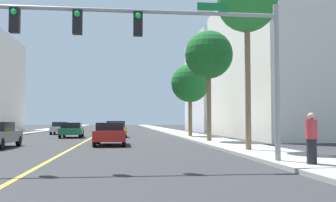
{
  "coord_description": "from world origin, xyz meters",
  "views": [
    {
      "loc": [
        2.84,
        -4.05,
        1.56
      ],
      "look_at": [
        5.66,
        19.73,
        2.8
      ],
      "focal_mm": 40.71,
      "sensor_mm": 36.0,
      "label": 1
    }
  ],
  "objects_px": {
    "palm_mid": "(209,55)",
    "car_green": "(72,130)",
    "car_red": "(110,134)",
    "traffic_signal_mast": "(159,38)",
    "car_silver": "(60,128)",
    "palm_far": "(190,84)",
    "car_blue": "(118,127)",
    "pedestrian": "(311,138)",
    "car_yellow": "(115,129)",
    "palm_near": "(247,4)"
  },
  "relations": [
    {
      "from": "palm_mid",
      "to": "car_green",
      "type": "bearing_deg",
      "value": 138.68
    },
    {
      "from": "car_green",
      "to": "car_red",
      "type": "bearing_deg",
      "value": -73.2
    },
    {
      "from": "traffic_signal_mast",
      "to": "car_silver",
      "type": "relative_size",
      "value": 2.66
    },
    {
      "from": "palm_far",
      "to": "car_silver",
      "type": "relative_size",
      "value": 1.51
    },
    {
      "from": "car_red",
      "to": "car_blue",
      "type": "bearing_deg",
      "value": 90.09
    },
    {
      "from": "car_green",
      "to": "pedestrian",
      "type": "xyz_separation_m",
      "value": [
        10.82,
        -24.16,
        0.26
      ]
    },
    {
      "from": "traffic_signal_mast",
      "to": "palm_mid",
      "type": "xyz_separation_m",
      "value": [
        4.85,
        13.48,
        1.8
      ]
    },
    {
      "from": "car_silver",
      "to": "palm_far",
      "type": "bearing_deg",
      "value": -39.58
    },
    {
      "from": "car_yellow",
      "to": "pedestrian",
      "type": "height_order",
      "value": "pedestrian"
    },
    {
      "from": "traffic_signal_mast",
      "to": "car_green",
      "type": "bearing_deg",
      "value": 104.47
    },
    {
      "from": "palm_far",
      "to": "car_blue",
      "type": "height_order",
      "value": "palm_far"
    },
    {
      "from": "car_blue",
      "to": "pedestrian",
      "type": "bearing_deg",
      "value": -79.42
    },
    {
      "from": "palm_far",
      "to": "palm_near",
      "type": "bearing_deg",
      "value": -90.35
    },
    {
      "from": "traffic_signal_mast",
      "to": "car_red",
      "type": "distance_m",
      "value": 12.2
    },
    {
      "from": "palm_mid",
      "to": "pedestrian",
      "type": "bearing_deg",
      "value": -89.83
    },
    {
      "from": "car_red",
      "to": "palm_far",
      "type": "bearing_deg",
      "value": 56.46
    },
    {
      "from": "palm_mid",
      "to": "pedestrian",
      "type": "relative_size",
      "value": 4.7
    },
    {
      "from": "car_silver",
      "to": "pedestrian",
      "type": "height_order",
      "value": "pedestrian"
    },
    {
      "from": "traffic_signal_mast",
      "to": "car_blue",
      "type": "height_order",
      "value": "traffic_signal_mast"
    },
    {
      "from": "car_silver",
      "to": "traffic_signal_mast",
      "type": "bearing_deg",
      "value": -78.03
    },
    {
      "from": "palm_far",
      "to": "car_yellow",
      "type": "xyz_separation_m",
      "value": [
        -6.94,
        1.89,
        -4.26
      ]
    },
    {
      "from": "traffic_signal_mast",
      "to": "palm_mid",
      "type": "distance_m",
      "value": 14.44
    },
    {
      "from": "traffic_signal_mast",
      "to": "car_yellow",
      "type": "relative_size",
      "value": 2.63
    },
    {
      "from": "palm_near",
      "to": "car_blue",
      "type": "bearing_deg",
      "value": 101.37
    },
    {
      "from": "palm_near",
      "to": "car_yellow",
      "type": "bearing_deg",
      "value": 110.08
    },
    {
      "from": "car_yellow",
      "to": "pedestrian",
      "type": "bearing_deg",
      "value": -77.11
    },
    {
      "from": "pedestrian",
      "to": "palm_mid",
      "type": "bearing_deg",
      "value": -67.32
    },
    {
      "from": "traffic_signal_mast",
      "to": "pedestrian",
      "type": "height_order",
      "value": "traffic_signal_mast"
    },
    {
      "from": "traffic_signal_mast",
      "to": "car_green",
      "type": "distance_m",
      "value": 23.99
    },
    {
      "from": "car_silver",
      "to": "palm_mid",
      "type": "bearing_deg",
      "value": -57.06
    },
    {
      "from": "car_blue",
      "to": "car_red",
      "type": "bearing_deg",
      "value": -89.34
    },
    {
      "from": "car_blue",
      "to": "pedestrian",
      "type": "distance_m",
      "value": 40.5
    },
    {
      "from": "traffic_signal_mast",
      "to": "car_green",
      "type": "relative_size",
      "value": 2.7
    },
    {
      "from": "car_green",
      "to": "pedestrian",
      "type": "relative_size",
      "value": 2.61
    },
    {
      "from": "palm_far",
      "to": "car_green",
      "type": "distance_m",
      "value": 11.78
    },
    {
      "from": "palm_near",
      "to": "car_red",
      "type": "distance_m",
      "value": 11.52
    },
    {
      "from": "palm_far",
      "to": "car_silver",
      "type": "height_order",
      "value": "palm_far"
    },
    {
      "from": "traffic_signal_mast",
      "to": "car_green",
      "type": "height_order",
      "value": "traffic_signal_mast"
    },
    {
      "from": "car_yellow",
      "to": "pedestrian",
      "type": "distance_m",
      "value": 25.9
    },
    {
      "from": "traffic_signal_mast",
      "to": "palm_mid",
      "type": "bearing_deg",
      "value": 70.2
    },
    {
      "from": "pedestrian",
      "to": "car_silver",
      "type": "bearing_deg",
      "value": -45.66
    },
    {
      "from": "palm_near",
      "to": "palm_far",
      "type": "xyz_separation_m",
      "value": [
        0.1,
        16.8,
        -2.38
      ]
    },
    {
      "from": "car_green",
      "to": "palm_mid",
      "type": "bearing_deg",
      "value": -43.28
    },
    {
      "from": "traffic_signal_mast",
      "to": "car_silver",
      "type": "xyz_separation_m",
      "value": [
        -8.36,
        31.89,
        -3.71
      ]
    },
    {
      "from": "car_silver",
      "to": "car_red",
      "type": "height_order",
      "value": "car_red"
    },
    {
      "from": "car_green",
      "to": "car_blue",
      "type": "bearing_deg",
      "value": 73.65
    },
    {
      "from": "car_yellow",
      "to": "car_silver",
      "type": "bearing_deg",
      "value": 125.91
    },
    {
      "from": "palm_far",
      "to": "car_red",
      "type": "distance_m",
      "value": 13.27
    },
    {
      "from": "car_blue",
      "to": "car_green",
      "type": "height_order",
      "value": "car_blue"
    },
    {
      "from": "car_blue",
      "to": "car_silver",
      "type": "relative_size",
      "value": 0.94
    }
  ]
}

